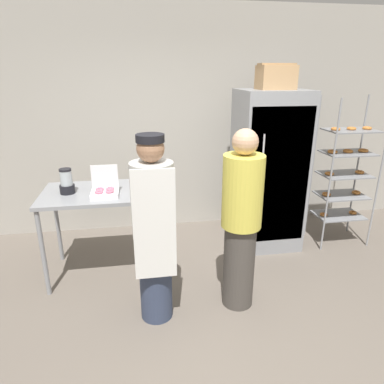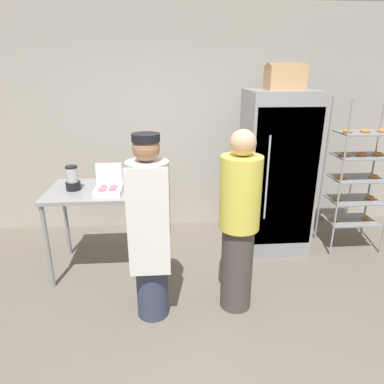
{
  "view_description": "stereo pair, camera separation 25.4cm",
  "coord_description": "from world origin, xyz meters",
  "px_view_note": "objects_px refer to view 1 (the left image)",
  "views": [
    {
      "loc": [
        -0.62,
        -2.2,
        2.06
      ],
      "look_at": [
        -0.14,
        0.72,
        1.01
      ],
      "focal_mm": 32.0,
      "sensor_mm": 36.0,
      "label": 1
    },
    {
      "loc": [
        -0.37,
        -2.23,
        2.06
      ],
      "look_at": [
        -0.14,
        0.72,
        1.01
      ],
      "focal_mm": 32.0,
      "sensor_mm": 36.0,
      "label": 2
    }
  ],
  "objects_px": {
    "baking_rack": "(345,173)",
    "person_customer": "(241,221)",
    "person_baker": "(154,230)",
    "refrigerator": "(268,171)",
    "donut_box": "(105,191)",
    "cardboard_storage_box": "(276,77)",
    "blender_pitcher": "(67,183)"
  },
  "relations": [
    {
      "from": "baking_rack",
      "to": "person_customer",
      "type": "bearing_deg",
      "value": -147.54
    },
    {
      "from": "person_baker",
      "to": "refrigerator",
      "type": "bearing_deg",
      "value": 39.71
    },
    {
      "from": "refrigerator",
      "to": "donut_box",
      "type": "bearing_deg",
      "value": -164.32
    },
    {
      "from": "cardboard_storage_box",
      "to": "person_customer",
      "type": "height_order",
      "value": "cardboard_storage_box"
    },
    {
      "from": "baking_rack",
      "to": "person_customer",
      "type": "relative_size",
      "value": 1.1
    },
    {
      "from": "refrigerator",
      "to": "baking_rack",
      "type": "distance_m",
      "value": 0.95
    },
    {
      "from": "refrigerator",
      "to": "person_customer",
      "type": "bearing_deg",
      "value": -120.77
    },
    {
      "from": "blender_pitcher",
      "to": "refrigerator",
      "type": "bearing_deg",
      "value": 9.75
    },
    {
      "from": "donut_box",
      "to": "cardboard_storage_box",
      "type": "height_order",
      "value": "cardboard_storage_box"
    },
    {
      "from": "blender_pitcher",
      "to": "person_customer",
      "type": "distance_m",
      "value": 1.73
    },
    {
      "from": "donut_box",
      "to": "person_customer",
      "type": "relative_size",
      "value": 0.17
    },
    {
      "from": "donut_box",
      "to": "cardboard_storage_box",
      "type": "xyz_separation_m",
      "value": [
        1.85,
        0.49,
        1.03
      ]
    },
    {
      "from": "baking_rack",
      "to": "blender_pitcher",
      "type": "height_order",
      "value": "baking_rack"
    },
    {
      "from": "donut_box",
      "to": "person_baker",
      "type": "bearing_deg",
      "value": -57.24
    },
    {
      "from": "person_customer",
      "to": "donut_box",
      "type": "bearing_deg",
      "value": 153.03
    },
    {
      "from": "donut_box",
      "to": "person_customer",
      "type": "bearing_deg",
      "value": -26.97
    },
    {
      "from": "baking_rack",
      "to": "cardboard_storage_box",
      "type": "height_order",
      "value": "cardboard_storage_box"
    },
    {
      "from": "refrigerator",
      "to": "person_baker",
      "type": "height_order",
      "value": "refrigerator"
    },
    {
      "from": "cardboard_storage_box",
      "to": "baking_rack",
      "type": "bearing_deg",
      "value": -4.16
    },
    {
      "from": "blender_pitcher",
      "to": "baking_rack",
      "type": "bearing_deg",
      "value": 5.12
    },
    {
      "from": "baking_rack",
      "to": "person_baker",
      "type": "bearing_deg",
      "value": -155.37
    },
    {
      "from": "baking_rack",
      "to": "donut_box",
      "type": "xyz_separation_m",
      "value": [
        -2.8,
        -0.42,
        0.06
      ]
    },
    {
      "from": "baking_rack",
      "to": "donut_box",
      "type": "height_order",
      "value": "baking_rack"
    },
    {
      "from": "blender_pitcher",
      "to": "person_customer",
      "type": "relative_size",
      "value": 0.15
    },
    {
      "from": "refrigerator",
      "to": "donut_box",
      "type": "xyz_separation_m",
      "value": [
        -1.85,
        -0.52,
        0.03
      ]
    },
    {
      "from": "blender_pitcher",
      "to": "person_customer",
      "type": "bearing_deg",
      "value": -25.47
    },
    {
      "from": "refrigerator",
      "to": "person_customer",
      "type": "xyz_separation_m",
      "value": [
        -0.67,
        -1.12,
        -0.1
      ]
    },
    {
      "from": "baking_rack",
      "to": "cardboard_storage_box",
      "type": "bearing_deg",
      "value": 175.84
    },
    {
      "from": "baking_rack",
      "to": "donut_box",
      "type": "relative_size",
      "value": 6.4
    },
    {
      "from": "baking_rack",
      "to": "cardboard_storage_box",
      "type": "distance_m",
      "value": 1.45
    },
    {
      "from": "refrigerator",
      "to": "baking_rack",
      "type": "bearing_deg",
      "value": -5.97
    },
    {
      "from": "cardboard_storage_box",
      "to": "donut_box",
      "type": "bearing_deg",
      "value": -165.16
    }
  ]
}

